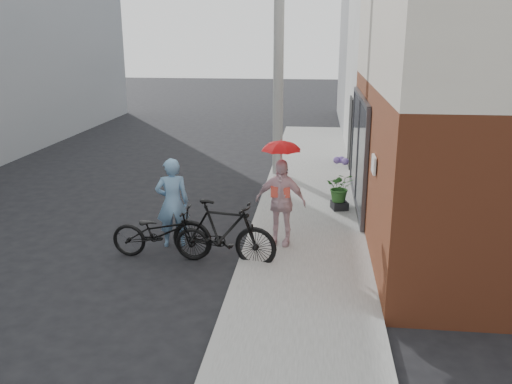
% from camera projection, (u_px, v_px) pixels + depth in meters
% --- Properties ---
extents(ground, '(80.00, 80.00, 0.00)m').
position_uv_depth(ground, '(192.00, 260.00, 9.85)').
color(ground, black).
rests_on(ground, ground).
extents(sidewalk, '(2.20, 24.00, 0.12)m').
position_uv_depth(sidewalk, '(310.00, 224.00, 11.52)').
color(sidewalk, gray).
rests_on(sidewalk, ground).
extents(curb, '(0.12, 24.00, 0.12)m').
position_uv_depth(curb, '(256.00, 222.00, 11.64)').
color(curb, '#9E9E99').
rests_on(curb, ground).
extents(plaster_building, '(8.00, 6.00, 7.00)m').
position_uv_depth(plaster_building, '(483.00, 48.00, 16.66)').
color(plaster_building, silver).
rests_on(plaster_building, ground).
extents(east_building_far, '(8.00, 8.00, 7.00)m').
position_uv_depth(east_building_far, '(436.00, 44.00, 23.33)').
color(east_building_far, gray).
rests_on(east_building_far, ground).
extents(utility_pole, '(0.28, 0.28, 7.00)m').
position_uv_depth(utility_pole, '(279.00, 51.00, 14.46)').
color(utility_pole, '#9E9E99').
rests_on(utility_pole, ground).
extents(officer, '(0.72, 0.58, 1.73)m').
position_uv_depth(officer, '(173.00, 203.00, 10.29)').
color(officer, '#6892B9').
rests_on(officer, ground).
extents(bike_left, '(1.85, 0.72, 0.96)m').
position_uv_depth(bike_left, '(161.00, 233.00, 9.81)').
color(bike_left, black).
rests_on(bike_left, ground).
extents(bike_right, '(2.01, 0.89, 1.17)m').
position_uv_depth(bike_right, '(223.00, 233.00, 9.53)').
color(bike_right, black).
rests_on(bike_right, ground).
extents(kimono_woman, '(1.02, 0.56, 1.64)m').
position_uv_depth(kimono_woman, '(280.00, 202.00, 10.08)').
color(kimono_woman, beige).
rests_on(kimono_woman, sidewalk).
extents(parasol, '(0.70, 0.70, 0.62)m').
position_uv_depth(parasol, '(281.00, 142.00, 9.76)').
color(parasol, red).
rests_on(parasol, kimono_woman).
extents(planter, '(0.42, 0.42, 0.18)m').
position_uv_depth(planter, '(339.00, 205.00, 12.27)').
color(planter, black).
rests_on(planter, sidewalk).
extents(potted_plant, '(0.61, 0.53, 0.68)m').
position_uv_depth(potted_plant, '(340.00, 187.00, 12.15)').
color(potted_plant, '#2F6327').
rests_on(potted_plant, planter).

